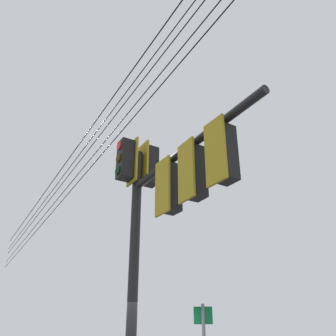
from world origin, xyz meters
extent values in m
cylinder|color=black|center=(-0.06, 0.06, 2.83)|extent=(0.20, 0.20, 5.65)
cylinder|color=black|center=(1.77, 0.60, 4.85)|extent=(3.70, 1.21, 0.14)
cube|color=black|center=(-0.15, 0.35, 5.40)|extent=(0.37, 0.37, 0.90)
cube|color=#B29319|center=(-0.10, 0.19, 5.40)|extent=(0.43, 0.16, 1.04)
cylinder|color=red|center=(-0.19, 0.51, 5.70)|extent=(0.20, 0.09, 0.20)
cylinder|color=#3C2703|center=(-0.19, 0.51, 5.40)|extent=(0.20, 0.09, 0.20)
cylinder|color=black|center=(-0.19, 0.51, 5.10)|extent=(0.20, 0.09, 0.20)
cube|color=black|center=(0.02, -0.23, 5.40)|extent=(0.37, 0.37, 0.90)
cube|color=#B29319|center=(-0.03, -0.06, 5.40)|extent=(0.43, 0.16, 1.04)
cylinder|color=red|center=(0.07, -0.38, 5.70)|extent=(0.20, 0.09, 0.20)
cylinder|color=#3C2703|center=(0.07, -0.38, 5.40)|extent=(0.20, 0.09, 0.20)
cylinder|color=black|center=(0.07, -0.38, 5.10)|extent=(0.20, 0.09, 0.20)
cube|color=black|center=(1.24, 0.44, 4.30)|extent=(0.38, 0.38, 0.90)
cube|color=#B29319|center=(1.29, 0.28, 4.30)|extent=(0.43, 0.18, 1.04)
cylinder|color=red|center=(1.19, 0.60, 4.60)|extent=(0.20, 0.09, 0.20)
cylinder|color=#3C2703|center=(1.19, 0.60, 4.30)|extent=(0.20, 0.09, 0.20)
cylinder|color=black|center=(1.19, 0.60, 4.00)|extent=(0.20, 0.09, 0.20)
cube|color=black|center=(1.96, 0.66, 4.30)|extent=(0.37, 0.37, 0.90)
cube|color=#B29319|center=(2.01, 0.49, 4.30)|extent=(0.43, 0.16, 1.04)
cylinder|color=red|center=(1.92, 0.82, 4.60)|extent=(0.20, 0.08, 0.20)
cylinder|color=#3C2703|center=(1.92, 0.82, 4.30)|extent=(0.20, 0.08, 0.20)
cylinder|color=black|center=(1.92, 0.82, 4.00)|extent=(0.20, 0.08, 0.20)
cube|color=black|center=(2.69, 0.87, 4.30)|extent=(0.38, 0.38, 0.90)
cube|color=#B29319|center=(2.74, 0.71, 4.30)|extent=(0.43, 0.17, 1.04)
cylinder|color=red|center=(2.64, 1.03, 4.60)|extent=(0.20, 0.09, 0.20)
cylinder|color=#3C2703|center=(2.64, 1.03, 4.30)|extent=(0.20, 0.09, 0.20)
cylinder|color=black|center=(2.64, 1.03, 4.00)|extent=(0.20, 0.09, 0.20)
cube|color=#0C7238|center=(-0.47, 1.58, 2.35)|extent=(0.15, 0.37, 0.33)
cube|color=white|center=(-0.48, 1.59, 2.35)|extent=(0.11, 0.30, 0.27)
cylinder|color=black|center=(-1.54, -0.34, 6.78)|extent=(32.60, 8.78, 0.58)
cylinder|color=black|center=(-1.54, -0.34, 7.12)|extent=(32.60, 8.78, 0.58)
cylinder|color=black|center=(-1.54, -0.34, 7.60)|extent=(32.60, 8.78, 0.58)
cylinder|color=black|center=(-1.54, -0.34, 7.92)|extent=(32.60, 8.78, 0.58)
cylinder|color=black|center=(-1.54, -0.34, 8.44)|extent=(32.60, 8.78, 0.58)
cylinder|color=black|center=(-1.54, -0.34, 8.42)|extent=(32.60, 8.78, 0.58)
camera|label=1|loc=(7.27, -1.22, 1.59)|focal=40.85mm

